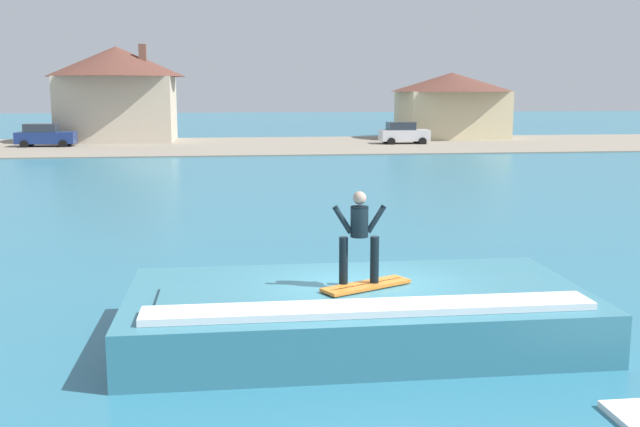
# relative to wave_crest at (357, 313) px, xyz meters

# --- Properties ---
(ground_plane) EXTENTS (260.00, 260.00, 0.00)m
(ground_plane) POSITION_rel_wave_crest_xyz_m (0.08, 0.14, -0.50)
(ground_plane) COLOR teal
(wave_crest) EXTENTS (8.39, 4.31, 1.06)m
(wave_crest) POSITION_rel_wave_crest_xyz_m (0.00, 0.00, 0.00)
(wave_crest) COLOR teal
(wave_crest) RESTS_ON ground_plane
(surfboard) EXTENTS (1.76, 1.21, 0.06)m
(surfboard) POSITION_rel_wave_crest_xyz_m (0.12, -0.25, 0.59)
(surfboard) COLOR orange
(surfboard) RESTS_ON wave_crest
(surfer) EXTENTS (0.98, 0.32, 1.68)m
(surfer) POSITION_rel_wave_crest_xyz_m (-0.00, -0.19, 1.56)
(surfer) COLOR black
(surfer) RESTS_ON surfboard
(shoreline_bank) EXTENTS (120.00, 18.63, 0.09)m
(shoreline_bank) POSITION_rel_wave_crest_xyz_m (0.08, 47.05, -0.45)
(shoreline_bank) COLOR gray
(shoreline_bank) RESTS_ON ground_plane
(car_near_shore) EXTENTS (4.43, 2.08, 1.86)m
(car_near_shore) POSITION_rel_wave_crest_xyz_m (-16.50, 47.39, 0.45)
(car_near_shore) COLOR navy
(car_near_shore) RESTS_ON ground_plane
(car_far_shore) EXTENTS (3.98, 2.18, 1.86)m
(car_far_shore) POSITION_rel_wave_crest_xyz_m (12.01, 46.95, 0.45)
(car_far_shore) COLOR silver
(car_far_shore) RESTS_ON ground_plane
(house_with_chimney) EXTENTS (11.64, 11.64, 8.22)m
(house_with_chimney) POSITION_rel_wave_crest_xyz_m (-11.59, 52.91, 4.15)
(house_with_chimney) COLOR beige
(house_with_chimney) RESTS_ON ground_plane
(house_gabled_white) EXTENTS (11.09, 11.09, 5.98)m
(house_gabled_white) POSITION_rel_wave_crest_xyz_m (17.99, 53.48, 2.91)
(house_gabled_white) COLOR beige
(house_gabled_white) RESTS_ON ground_plane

